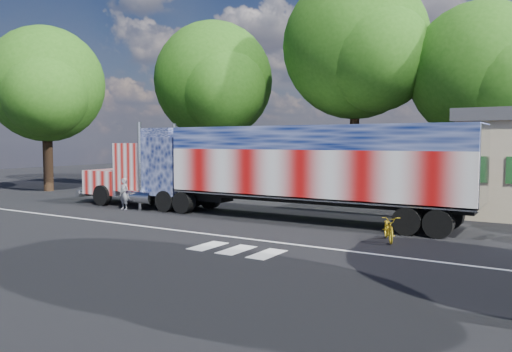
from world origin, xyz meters
The scene contains 10 objects.
ground centered at (0.00, 0.00, 0.00)m, with size 100.00×100.00×0.00m, color black.
lane_markings centered at (1.71, -3.77, 0.01)m, with size 30.00×2.67×0.01m.
semi_truck centered at (0.91, 2.11, 2.41)m, with size 21.99×3.47×4.69m.
coach_bus centered at (-2.66, 11.08, 1.71)m, with size 11.31×2.63×3.29m.
woman centered at (-6.67, 0.32, 0.85)m, with size 0.62×0.41×1.70m, color slate.
bicycle centered at (7.95, -0.61, 0.48)m, with size 0.64×1.83×0.96m, color gold.
tree_n_mid centered at (0.12, 17.21, 10.66)m, with size 11.34×10.80×16.12m.
tree_ne_a centered at (8.66, 17.19, 8.19)m, with size 9.53×9.07×12.78m.
tree_nw_a centered at (-12.02, 15.92, 8.74)m, with size 10.49×9.99×13.79m.
tree_w_a centered at (-18.92, 4.63, 7.77)m, with size 8.79×8.37×12.01m.
Camera 1 is at (13.27, -18.66, 3.68)m, focal length 35.00 mm.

